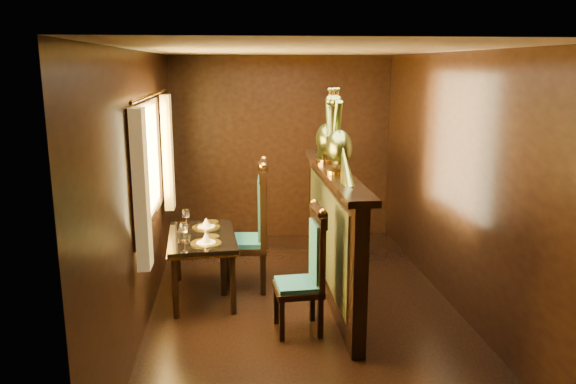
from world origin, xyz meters
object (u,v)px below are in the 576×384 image
object	(u,v)px
dining_table	(202,241)
chair_left	(310,266)
chair_right	(256,222)
peacock_left	(339,132)
peacock_right	(327,125)

from	to	relation	value
dining_table	chair_left	size ratio (longest dim) A/B	0.99
chair_left	chair_right	size ratio (longest dim) A/B	0.84
dining_table	chair_left	world-z (taller)	chair_left
chair_left	dining_table	bearing A→B (deg)	135.21
dining_table	peacock_left	bearing A→B (deg)	-22.12
dining_table	peacock_right	world-z (taller)	peacock_right
chair_left	peacock_right	xyz separation A→B (m)	(0.33, 1.11, 1.14)
dining_table	peacock_left	size ratio (longest dim) A/B	1.47
chair_left	chair_right	distance (m)	1.14
chair_left	peacock_left	size ratio (longest dim) A/B	1.48
chair_right	peacock_right	bearing A→B (deg)	8.75
chair_right	peacock_left	world-z (taller)	peacock_left
chair_right	peacock_left	bearing A→B (deg)	-34.38
chair_left	chair_right	world-z (taller)	chair_right
dining_table	chair_right	xyz separation A→B (m)	(0.56, 0.17, 0.14)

